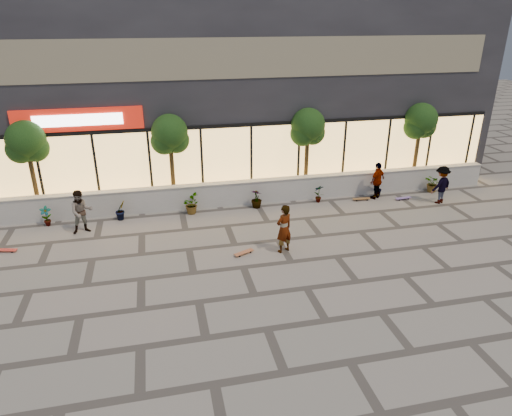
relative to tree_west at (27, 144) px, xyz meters
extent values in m
plane|color=gray|center=(9.00, -7.70, -2.99)|extent=(80.00, 80.00, 0.00)
cube|color=silver|center=(9.00, -0.70, -2.49)|extent=(22.00, 0.35, 1.00)
cube|color=#B2AFA8|center=(9.00, -0.70, -1.97)|extent=(22.00, 0.42, 0.04)
cube|color=#25242A|center=(9.00, 4.80, 1.26)|extent=(24.00, 9.00, 8.50)
cube|color=#FFC366|center=(9.00, 0.28, -1.29)|extent=(23.04, 0.05, 3.00)
cube|color=black|center=(9.00, 0.25, 0.26)|extent=(23.04, 0.08, 0.15)
cube|color=red|center=(2.00, 0.23, 0.81)|extent=(5.00, 0.10, 0.90)
cube|color=white|center=(2.00, 0.16, 0.81)|extent=(3.40, 0.06, 0.45)
cube|color=brown|center=(9.00, 0.28, 3.01)|extent=(21.60, 0.05, 1.60)
imported|color=#143611|center=(0.50, -1.25, -2.58)|extent=(0.43, 0.29, 0.81)
imported|color=#143611|center=(3.30, -1.25, -2.58)|extent=(0.57, 0.57, 0.81)
imported|color=#143611|center=(6.10, -1.25, -2.58)|extent=(0.68, 0.77, 0.81)
imported|color=#143611|center=(8.90, -1.25, -2.58)|extent=(0.64, 0.64, 0.81)
imported|color=#143611|center=(11.70, -1.25, -2.58)|extent=(0.46, 0.35, 0.81)
imported|color=#143611|center=(14.50, -1.25, -2.58)|extent=(0.55, 0.57, 0.81)
imported|color=#143611|center=(17.30, -1.25, -2.58)|extent=(0.77, 0.84, 0.81)
cylinder|color=#463219|center=(0.00, 0.00, -1.37)|extent=(0.18, 0.18, 3.24)
sphere|color=#143611|center=(0.00, 0.00, 0.18)|extent=(1.50, 1.50, 1.50)
sphere|color=#143611|center=(-0.25, -0.05, -0.18)|extent=(1.10, 1.10, 1.10)
sphere|color=#143611|center=(0.25, 0.05, -0.18)|extent=(1.10, 1.10, 1.10)
cylinder|color=#463219|center=(5.50, 0.00, -1.37)|extent=(0.18, 0.18, 3.24)
sphere|color=#143611|center=(5.50, 0.00, 0.18)|extent=(1.50, 1.50, 1.50)
sphere|color=#143611|center=(5.25, -0.05, -0.18)|extent=(1.10, 1.10, 1.10)
sphere|color=#143611|center=(5.75, 0.05, -0.18)|extent=(1.10, 1.10, 1.10)
cylinder|color=#463219|center=(11.50, 0.00, -1.37)|extent=(0.18, 0.18, 3.24)
sphere|color=#143611|center=(11.50, 0.00, 0.18)|extent=(1.50, 1.50, 1.50)
sphere|color=#143611|center=(11.25, -0.05, -0.18)|extent=(1.10, 1.10, 1.10)
sphere|color=#143611|center=(11.75, 0.05, -0.18)|extent=(1.10, 1.10, 1.10)
cylinder|color=#463219|center=(17.00, 0.00, -1.37)|extent=(0.18, 0.18, 3.24)
sphere|color=#143611|center=(17.00, 0.00, 0.18)|extent=(1.50, 1.50, 1.50)
sphere|color=#143611|center=(16.75, -0.05, -0.18)|extent=(1.10, 1.10, 1.10)
sphere|color=#143611|center=(17.25, 0.05, -0.18)|extent=(1.10, 1.10, 1.10)
imported|color=silver|center=(8.95, -5.29, -2.11)|extent=(0.76, 0.65, 1.75)
imported|color=tan|center=(1.98, -2.18, -2.14)|extent=(0.95, 0.81, 1.69)
imported|color=white|center=(14.37, -1.40, -2.15)|extent=(1.06, 0.85, 1.68)
imported|color=maroon|center=(16.84, -2.49, -2.15)|extent=(1.23, 0.95, 1.67)
cube|color=#965031|center=(7.56, -5.21, -2.90)|extent=(0.76, 0.49, 0.02)
cylinder|color=black|center=(7.74, -5.05, -2.96)|extent=(0.06, 0.05, 0.05)
cylinder|color=black|center=(7.80, -5.17, -2.96)|extent=(0.06, 0.05, 0.05)
cylinder|color=black|center=(7.32, -5.25, -2.96)|extent=(0.06, 0.05, 0.05)
cylinder|color=black|center=(7.38, -5.37, -2.96)|extent=(0.06, 0.05, 0.05)
cube|color=red|center=(-0.50, -3.21, -2.91)|extent=(0.74, 0.35, 0.02)
cylinder|color=black|center=(-0.27, -3.20, -2.96)|extent=(0.06, 0.04, 0.05)
cylinder|color=black|center=(-0.30, -3.33, -2.96)|extent=(0.06, 0.04, 0.05)
cylinder|color=black|center=(-0.70, -3.09, -2.96)|extent=(0.06, 0.04, 0.05)
cube|color=brown|center=(13.64, -1.50, -2.90)|extent=(0.80, 0.25, 0.02)
cylinder|color=black|center=(13.88, -1.44, -2.96)|extent=(0.06, 0.03, 0.06)
cylinder|color=black|center=(13.88, -1.58, -2.96)|extent=(0.06, 0.03, 0.06)
cylinder|color=black|center=(13.40, -1.42, -2.96)|extent=(0.06, 0.03, 0.06)
cylinder|color=black|center=(13.39, -1.56, -2.96)|extent=(0.06, 0.03, 0.06)
cube|color=#71569F|center=(15.50, -1.82, -2.90)|extent=(0.76, 0.25, 0.02)
cylinder|color=black|center=(15.72, -1.74, -2.96)|extent=(0.06, 0.03, 0.05)
cylinder|color=black|center=(15.74, -1.87, -2.96)|extent=(0.06, 0.03, 0.05)
cylinder|color=black|center=(15.26, -1.77, -2.96)|extent=(0.06, 0.03, 0.05)
cylinder|color=black|center=(15.28, -1.91, -2.96)|extent=(0.06, 0.03, 0.05)
camera|label=1|loc=(4.92, -18.83, 4.67)|focal=32.00mm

